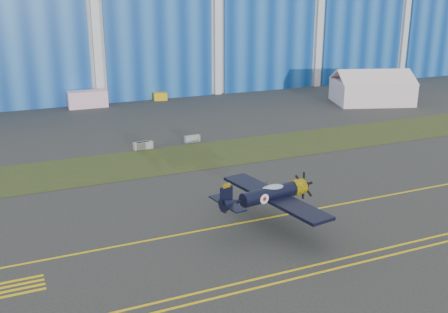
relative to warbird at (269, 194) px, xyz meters
name	(u,v)px	position (x,y,z in m)	size (l,w,h in m)	color
ground	(208,204)	(-2.66, 6.66, -2.91)	(260.00, 260.00, 0.00)	#343635
grass_median	(162,160)	(-2.66, 20.66, -2.89)	(260.00, 10.00, 0.02)	#475128
hangar	(74,10)	(-2.66, 78.44, 12.05)	(220.00, 45.70, 30.00)	silver
taxiway_centreline	(230,225)	(-2.66, 1.66, -2.90)	(200.00, 0.20, 0.02)	yellow
edge_line_near	(289,280)	(-2.66, -7.84, -2.90)	(80.00, 0.20, 0.02)	yellow
edge_line_far	(281,273)	(-2.66, -6.84, -2.90)	(80.00, 0.20, 0.02)	yellow
warbird	(269,194)	(0.00, 0.00, 0.00)	(11.44, 13.10, 3.47)	black
tent	(372,86)	(40.49, 37.44, 0.05)	(15.04, 12.90, 5.92)	white
shipping_container	(88,99)	(-5.25, 53.62, -1.52)	(6.41, 2.56, 2.78)	#F9C7E0
tug	(160,96)	(7.63, 54.59, -2.23)	(2.33, 1.46, 1.36)	yellow
gse_box	(355,86)	(45.72, 48.73, -2.00)	(3.05, 1.63, 1.83)	#A0AC7A
barrier_a	(141,145)	(-3.58, 26.16, -2.46)	(2.00, 0.60, 0.90)	gray
barrier_b	(145,145)	(-3.18, 25.96, -2.46)	(2.00, 0.60, 0.90)	#939994
barrier_c	(192,139)	(3.20, 26.42, -2.46)	(2.00, 0.60, 0.90)	#8B9897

